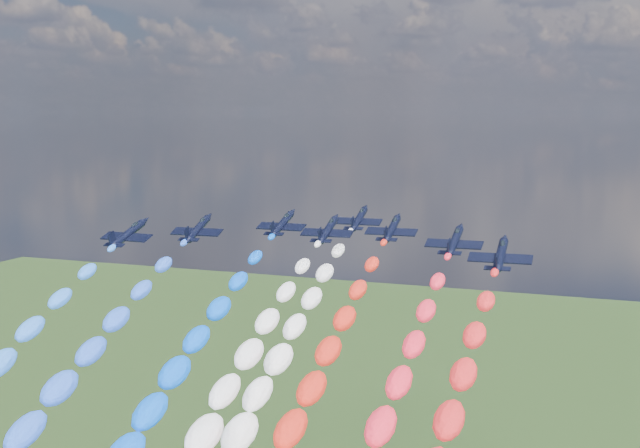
% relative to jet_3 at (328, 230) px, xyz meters
% --- Properties ---
extents(jet_0, '(10.55, 13.82, 7.06)m').
position_rel_jet_3_xyz_m(jet_0, '(-31.91, -17.66, 0.00)').
color(jet_0, black).
extents(jet_1, '(10.58, 13.84, 7.06)m').
position_rel_jet_3_xyz_m(jet_1, '(-23.37, -7.32, 0.00)').
color(jet_1, black).
extents(jet_2, '(9.78, 13.27, 7.06)m').
position_rel_jet_3_xyz_m(jet_2, '(-11.48, 5.18, 0.00)').
color(jet_2, black).
extents(jet_3, '(10.24, 13.60, 7.06)m').
position_rel_jet_3_xyz_m(jet_3, '(0.00, 0.00, 0.00)').
color(jet_3, black).
extents(jet_4, '(10.26, 13.62, 7.06)m').
position_rel_jet_3_xyz_m(jet_4, '(0.11, 18.12, 0.00)').
color(jet_4, black).
extents(trail_4, '(6.00, 101.77, 54.76)m').
position_rel_jet_3_xyz_m(trail_4, '(0.11, -34.95, -26.23)').
color(trail_4, white).
extents(jet_5, '(10.19, 13.57, 7.06)m').
position_rel_jet_3_xyz_m(jet_5, '(10.70, 5.85, 0.00)').
color(jet_5, black).
extents(jet_6, '(9.85, 13.32, 7.06)m').
position_rel_jet_3_xyz_m(jet_6, '(25.00, -5.14, 0.00)').
color(jet_6, black).
extents(jet_7, '(10.31, 13.65, 7.06)m').
position_rel_jet_3_xyz_m(jet_7, '(34.65, -16.82, 0.00)').
color(jet_7, black).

